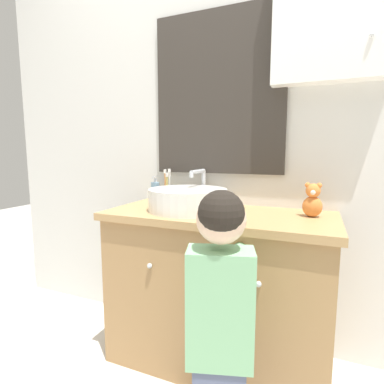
# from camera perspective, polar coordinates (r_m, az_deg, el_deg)

# --- Properties ---
(wall_back) EXTENTS (3.20, 0.18, 2.50)m
(wall_back) POSITION_cam_1_polar(r_m,az_deg,el_deg) (1.70, 8.97, 14.62)
(wall_back) COLOR silver
(wall_back) RESTS_ON ground_plane
(vanity_counter) EXTENTS (1.09, 0.50, 0.78)m
(vanity_counter) POSITION_cam_1_polar(r_m,az_deg,el_deg) (1.59, 4.81, -17.79)
(vanity_counter) COLOR #A37A4C
(vanity_counter) RESTS_ON ground_plane
(sink_basin) EXTENTS (0.39, 0.45, 0.20)m
(sink_basin) POSITION_cam_1_polar(r_m,az_deg,el_deg) (1.50, -0.69, -1.35)
(sink_basin) COLOR white
(sink_basin) RESTS_ON vanity_counter
(toothbrush_holder) EXTENTS (0.07, 0.07, 0.20)m
(toothbrush_holder) POSITION_cam_1_polar(r_m,az_deg,el_deg) (1.74, -4.65, -0.37)
(toothbrush_holder) COLOR silver
(toothbrush_holder) RESTS_ON vanity_counter
(soap_dispenser) EXTENTS (0.05, 0.05, 0.15)m
(soap_dispenser) POSITION_cam_1_polar(r_m,az_deg,el_deg) (1.79, -7.00, 0.14)
(soap_dispenser) COLOR #6B93B2
(soap_dispenser) RESTS_ON vanity_counter
(child_figure) EXTENTS (0.24, 0.48, 0.96)m
(child_figure) POSITION_cam_1_polar(r_m,az_deg,el_deg) (1.07, 5.45, -21.66)
(child_figure) COLOR slate
(child_figure) RESTS_ON ground_plane
(teddy_bear) EXTENTS (0.09, 0.07, 0.16)m
(teddy_bear) POSITION_cam_1_polar(r_m,az_deg,el_deg) (1.45, 21.99, -1.56)
(teddy_bear) COLOR orange
(teddy_bear) RESTS_ON vanity_counter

